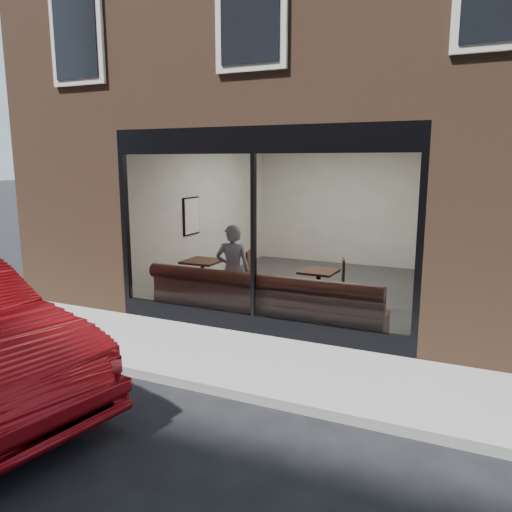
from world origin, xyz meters
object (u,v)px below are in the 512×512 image
at_px(person, 233,271).
at_px(cafe_chair_right, 332,296).
at_px(cafe_table_left, 202,261).
at_px(cafe_table_right, 319,272).
at_px(banquette, 264,313).
at_px(cafe_chair_left, 239,285).

distance_m(person, cafe_chair_right, 1.94).
height_order(cafe_table_left, cafe_chair_right, cafe_table_left).
bearing_deg(cafe_table_right, cafe_chair_right, 53.18).
bearing_deg(person, banquette, 138.63).
bearing_deg(cafe_chair_left, banquette, 113.68).
xyz_separation_m(person, cafe_table_left, (-1.10, 0.81, -0.07)).
relative_size(banquette, person, 2.46).
relative_size(person, cafe_chair_right, 4.34).
relative_size(cafe_chair_left, cafe_chair_right, 1.14).
height_order(person, cafe_chair_right, person).
relative_size(cafe_table_right, cafe_chair_right, 1.64).
bearing_deg(banquette, person, 158.42).
bearing_deg(cafe_table_left, cafe_table_right, 1.62).
relative_size(cafe_table_left, cafe_chair_right, 1.84).
height_order(cafe_table_right, cafe_chair_left, cafe_table_right).
relative_size(person, cafe_table_right, 2.64).
bearing_deg(cafe_chair_right, cafe_chair_left, -18.15).
bearing_deg(cafe_table_right, cafe_chair_left, 170.47).
relative_size(person, cafe_table_left, 2.35).
xyz_separation_m(cafe_table_right, cafe_chair_left, (-1.75, 0.29, -0.50)).
distance_m(cafe_table_right, cafe_chair_right, 0.59).
height_order(person, cafe_table_left, person).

